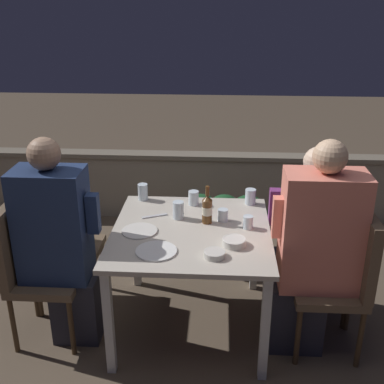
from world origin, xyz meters
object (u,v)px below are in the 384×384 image
Objects in this scene: chair_left_near at (30,261)px; chair_right_near at (346,271)px; chair_left_far at (53,234)px; beer_bottle at (207,209)px; person_navy_jumper at (60,244)px; person_coral_top at (314,251)px; person_purple_stripe at (306,234)px; chair_right_far at (336,243)px.

chair_right_near is (1.91, -0.00, 0.00)m from chair_left_near.
beer_bottle reaches higher than chair_left_far.
chair_right_near is (1.71, -0.00, -0.12)m from person_navy_jumper.
person_coral_top is at bearing -0.11° from chair_left_near.
chair_right_far is at bearing 0.00° from person_purple_stripe.
chair_left_near is 1.91m from chair_right_near.
chair_right_far is at bearing 10.03° from chair_left_near.
beer_bottle is at bearing 16.29° from person_navy_jumper.
chair_right_far is at bearing -0.54° from chair_left_far.
chair_left_far is 1.00× the size of chair_right_far.
person_coral_top reaches higher than chair_right_far.
chair_right_far is at bearing 5.64° from beer_bottle.
person_purple_stripe is (-0.20, -0.00, 0.06)m from chair_right_far.
chair_right_near is 1.00× the size of chair_right_far.
person_navy_jumper is at bearing -163.71° from beer_bottle.
person_navy_jumper is 1.45× the size of chair_right_far.
beer_bottle is (0.88, 0.26, 0.14)m from person_navy_jumper.
person_navy_jumper reaches higher than chair_left_near.
beer_bottle is (-0.65, -0.08, 0.20)m from person_purple_stripe.
beer_bottle reaches higher than chair_left_near.
chair_right_near is at bearing -0.11° from person_navy_jumper.
person_coral_top is (-0.20, 0.00, 0.13)m from chair_right_near.
person_navy_jumper is at bearing -167.41° from person_purple_stripe.
beer_bottle is at bearing -172.61° from person_purple_stripe.
chair_left_far is (0.03, 0.36, 0.00)m from chair_left_near.
person_coral_top is (1.71, -0.00, 0.13)m from chair_left_near.
person_purple_stripe is at bearing 12.59° from person_navy_jumper.
person_purple_stripe is (1.70, -0.02, 0.06)m from chair_left_far.
person_navy_jumper is 0.42m from chair_left_far.
chair_left_far is at bearing 179.39° from person_purple_stripe.
chair_left_far is 0.68× the size of person_coral_top.
chair_left_far is at bearing 167.89° from person_coral_top.
chair_left_near is at bearing -169.97° from chair_right_far.
chair_left_far and chair_right_near have the same top height.
chair_right_far is (0.02, 0.34, 0.00)m from chair_right_near.
chair_left_far is at bearing 179.46° from chair_right_far.
beer_bottle is at bearing 157.74° from person_coral_top.
person_purple_stripe is (0.01, 0.34, -0.07)m from person_coral_top.
chair_left_near is at bearing -168.82° from person_purple_stripe.
person_purple_stripe is (-0.19, 0.34, 0.06)m from chair_right_near.
chair_left_near and chair_left_far have the same top height.
person_navy_jumper is 0.99× the size of person_coral_top.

